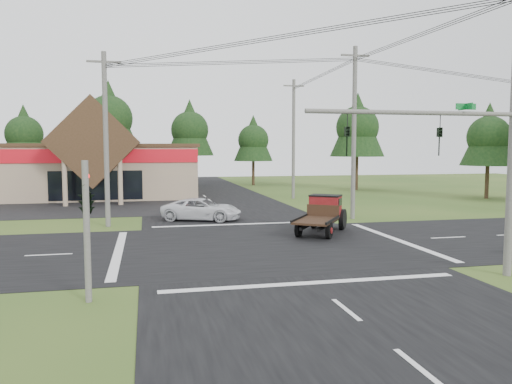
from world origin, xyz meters
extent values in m
plane|color=#2F4C1B|center=(0.00, 0.00, 0.00)|extent=(120.00, 120.00, 0.00)
cube|color=black|center=(0.00, 0.00, 0.01)|extent=(12.00, 120.00, 0.02)
cube|color=black|center=(0.00, 0.00, 0.01)|extent=(120.00, 12.00, 0.02)
cube|color=black|center=(-14.00, 19.00, 0.01)|extent=(28.00, 14.00, 0.02)
cube|color=tan|center=(-16.00, 30.00, 2.50)|extent=(30.00, 15.00, 5.00)
cube|color=#3D2B19|center=(-16.00, 30.00, 5.05)|extent=(30.40, 15.40, 0.30)
cube|color=#B40D18|center=(-16.00, 22.45, 4.10)|extent=(30.00, 0.12, 1.20)
cube|color=#3D2B19|center=(-10.00, 21.50, 5.30)|extent=(7.78, 4.00, 7.78)
cylinder|color=tan|center=(-12.20, 19.80, 2.00)|extent=(0.40, 0.40, 4.00)
cylinder|color=tan|center=(-7.80, 19.80, 2.00)|extent=(0.40, 0.40, 4.00)
cube|color=black|center=(-10.00, 22.48, 1.50)|extent=(8.00, 0.08, 2.60)
cylinder|color=#595651|center=(7.50, -7.50, 3.50)|extent=(0.24, 0.24, 7.00)
cylinder|color=#595651|center=(3.50, -7.50, 6.00)|extent=(8.00, 0.16, 0.16)
imported|color=black|center=(4.50, -7.50, 5.00)|extent=(0.16, 0.20, 1.00)
imported|color=black|center=(1.00, -7.50, 5.00)|extent=(0.16, 0.20, 1.00)
cube|color=#0C6626|center=(5.50, -7.50, 6.25)|extent=(0.80, 0.04, 0.22)
cylinder|color=#595651|center=(-7.50, -7.50, 2.20)|extent=(0.20, 0.20, 4.40)
imported|color=black|center=(-7.50, -7.30, 3.70)|extent=(0.53, 2.48, 1.00)
sphere|color=#FF0C0C|center=(-7.50, -7.15, 3.90)|extent=(0.18, 0.18, 0.18)
cylinder|color=#595651|center=(-8.00, 8.00, 5.25)|extent=(0.30, 0.30, 10.50)
cube|color=#595651|center=(-8.00, 8.00, 9.90)|extent=(2.00, 0.12, 0.12)
cylinder|color=#595651|center=(8.00, 8.00, 5.75)|extent=(0.30, 0.30, 11.50)
cube|color=#595651|center=(8.00, 8.00, 10.90)|extent=(2.00, 0.12, 0.12)
cylinder|color=#595651|center=(8.00, 22.00, 5.60)|extent=(0.30, 0.30, 11.20)
cube|color=#595651|center=(8.00, 22.00, 10.60)|extent=(2.00, 0.12, 0.12)
cylinder|color=#332316|center=(-20.00, 42.00, 1.75)|extent=(0.36, 0.36, 3.50)
cone|color=black|center=(-20.00, 42.00, 6.80)|extent=(5.60, 5.60, 6.60)
sphere|color=black|center=(-20.00, 42.00, 6.50)|extent=(4.40, 4.40, 4.40)
cylinder|color=#332316|center=(-10.00, 41.00, 2.27)|extent=(0.36, 0.36, 4.55)
cone|color=black|center=(-10.00, 41.00, 8.84)|extent=(7.28, 7.28, 8.58)
sphere|color=black|center=(-10.00, 41.00, 8.45)|extent=(5.72, 5.72, 5.72)
cylinder|color=#332316|center=(0.00, 42.00, 1.92)|extent=(0.36, 0.36, 3.85)
cone|color=black|center=(0.00, 42.00, 7.48)|extent=(6.16, 6.16, 7.26)
sphere|color=black|center=(0.00, 42.00, 7.15)|extent=(4.84, 4.84, 4.84)
cylinder|color=#332316|center=(8.00, 40.00, 1.57)|extent=(0.36, 0.36, 3.15)
cone|color=black|center=(8.00, 40.00, 6.12)|extent=(5.04, 5.04, 5.94)
sphere|color=black|center=(8.00, 40.00, 5.85)|extent=(3.96, 3.96, 3.96)
cylinder|color=#332316|center=(18.00, 30.00, 1.92)|extent=(0.36, 0.36, 3.85)
cone|color=black|center=(18.00, 30.00, 7.48)|extent=(6.16, 6.16, 7.26)
sphere|color=black|center=(18.00, 30.00, 7.15)|extent=(4.84, 4.84, 4.84)
cylinder|color=#332316|center=(26.00, 18.00, 1.57)|extent=(0.36, 0.36, 3.15)
cone|color=black|center=(26.00, 18.00, 6.12)|extent=(5.04, 5.04, 5.94)
sphere|color=black|center=(26.00, 18.00, 5.85)|extent=(3.96, 3.96, 3.96)
imported|color=silver|center=(-2.11, 9.47, 0.73)|extent=(5.75, 4.14, 1.45)
camera|label=1|loc=(-5.70, -23.41, 4.76)|focal=35.00mm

